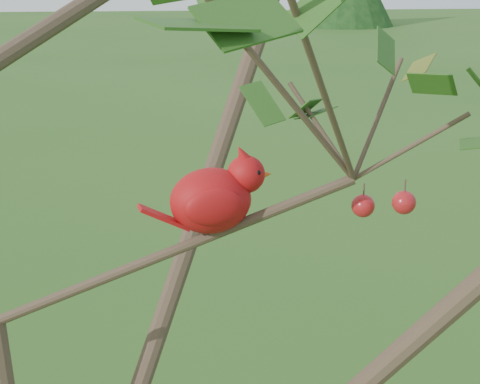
{
  "coord_description": "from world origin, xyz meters",
  "views": [
    {
      "loc": [
        0.24,
        -1.06,
        2.54
      ],
      "look_at": [
        0.37,
        0.08,
        2.17
      ],
      "focal_mm": 55.0,
      "sensor_mm": 36.0,
      "label": 1
    }
  ],
  "objects": [
    {
      "name": "cardinal",
      "position": [
        0.33,
        0.07,
        2.17
      ],
      "size": [
        0.22,
        0.13,
        0.16
      ],
      "rotation": [
        0.0,
        0.0,
        0.2
      ],
      "color": "red",
      "rests_on": "ground"
    },
    {
      "name": "crabapple_tree",
      "position": [
        0.03,
        -0.02,
        2.12
      ],
      "size": [
        2.35,
        2.05,
        2.95
      ],
      "color": "#3B2B1F",
      "rests_on": "ground"
    }
  ]
}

